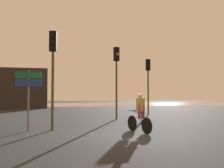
% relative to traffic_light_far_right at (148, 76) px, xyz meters
% --- Properties ---
extents(ground_plane, '(120.00, 120.00, 0.00)m').
position_rel_traffic_light_far_right_xyz_m(ground_plane, '(-4.42, -9.03, -3.05)').
color(ground_plane, black).
extents(water_strip, '(80.00, 16.00, 0.01)m').
position_rel_traffic_light_far_right_xyz_m(water_strip, '(-4.42, 23.61, -3.05)').
color(water_strip, gray).
rests_on(water_strip, ground).
extents(traffic_light_far_right, '(0.33, 0.34, 4.38)m').
position_rel_traffic_light_far_right_xyz_m(traffic_light_far_right, '(0.00, 0.00, 0.00)').
color(traffic_light_far_right, '#4C4719').
rests_on(traffic_light_far_right, ground).
extents(traffic_light_center, '(0.39, 0.41, 4.64)m').
position_rel_traffic_light_far_right_xyz_m(traffic_light_center, '(-3.33, -2.86, 0.17)').
color(traffic_light_center, '#4C4719').
rests_on(traffic_light_center, ground).
extents(traffic_light_near_left, '(0.36, 0.38, 4.39)m').
position_rel_traffic_light_far_right_xyz_m(traffic_light_near_left, '(-7.36, -7.04, 0.00)').
color(traffic_light_near_left, '#4C4719').
rests_on(traffic_light_near_left, ground).
extents(direction_sign_post, '(1.09, 0.19, 2.60)m').
position_rel_traffic_light_far_right_xyz_m(direction_sign_post, '(-8.38, -7.04, -1.25)').
color(direction_sign_post, slate).
rests_on(direction_sign_post, ground).
extents(cyclist, '(0.59, 1.66, 1.62)m').
position_rel_traffic_light_far_right_xyz_m(cyclist, '(-3.87, -8.63, -2.23)').
color(cyclist, black).
rests_on(cyclist, ground).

